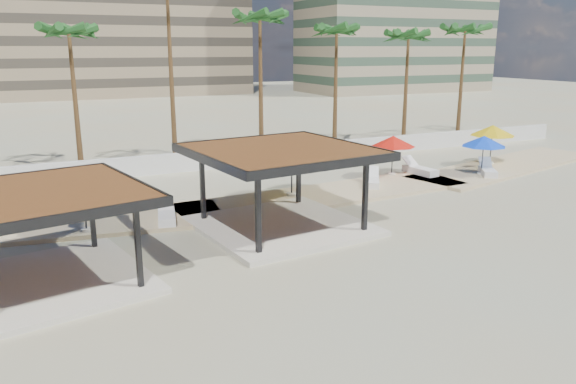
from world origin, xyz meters
name	(u,v)px	position (x,y,z in m)	size (l,w,h in m)	color
ground	(371,243)	(0.00, 0.00, 0.00)	(200.00, 200.00, 0.00)	tan
promenade	(322,192)	(2.00, 7.67, 0.06)	(44.45, 7.97, 0.24)	#C6B284
boundary_wall	(233,158)	(0.00, 16.00, 0.60)	(56.00, 0.30, 1.20)	silver
building_mid	(121,3)	(4.00, 78.00, 14.27)	(38.00, 16.00, 30.40)	#847259
pavilion_central	(281,181)	(-2.39, 3.23, 2.08)	(7.64, 7.64, 3.49)	beige
pavilion_west	(42,230)	(-11.72, 1.07, 1.89)	(7.34, 7.34, 3.17)	beige
umbrella_a	(82,182)	(-10.01, 5.80, 2.25)	(3.25, 3.25, 2.41)	beige
umbrella_b	(292,148)	(0.09, 7.39, 2.60)	(3.18, 3.18, 2.82)	beige
umbrella_c	(393,141)	(7.52, 9.20, 2.17)	(3.09, 3.09, 2.31)	beige
umbrella_d	(484,141)	(12.37, 7.00, 2.15)	(3.36, 3.36, 2.30)	beige
umbrella_e	(493,131)	(15.20, 9.20, 2.33)	(3.42, 3.42, 2.50)	beige
lounger_a	(167,216)	(-6.68, 5.85, 0.38)	(1.15, 2.29, 0.83)	white
lounger_b	(372,181)	(5.04, 7.53, 0.38)	(1.82, 2.26, 0.85)	white
lounger_c	(420,170)	(9.16, 8.70, 0.40)	(1.10, 2.50, 0.92)	white
lounger_d	(487,171)	(12.68, 6.83, 0.39)	(1.86, 2.32, 0.87)	white
palm_c	(69,37)	(-9.00, 18.10, 8.06)	(3.00, 3.00, 9.21)	brown
palm_e	(260,24)	(3.00, 18.40, 9.01)	(3.00, 3.00, 10.23)	brown
palm_f	(337,35)	(9.00, 18.60, 8.32)	(3.00, 3.00, 9.49)	brown
palm_g	(408,40)	(15.00, 18.20, 8.01)	(3.00, 3.00, 9.16)	brown
palm_h	(465,35)	(21.00, 18.80, 8.48)	(3.00, 3.00, 9.67)	brown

